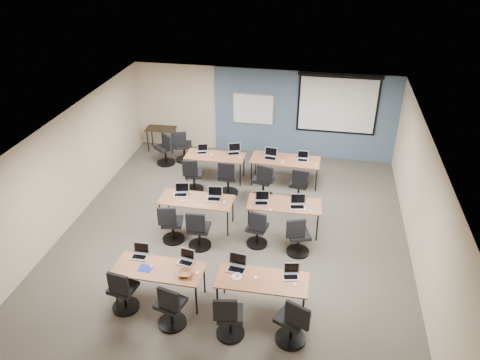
% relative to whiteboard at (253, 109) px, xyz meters
% --- Properties ---
extents(floor, '(8.00, 9.00, 0.02)m').
position_rel_whiteboard_xyz_m(floor, '(0.30, -4.43, -1.45)').
color(floor, '#6B6354').
rests_on(floor, ground).
extents(ceiling, '(8.00, 9.00, 0.02)m').
position_rel_whiteboard_xyz_m(ceiling, '(0.30, -4.43, 1.25)').
color(ceiling, white).
rests_on(ceiling, ground).
extents(wall_back, '(8.00, 0.04, 2.70)m').
position_rel_whiteboard_xyz_m(wall_back, '(0.30, 0.07, -0.10)').
color(wall_back, beige).
rests_on(wall_back, ground).
extents(wall_front, '(8.00, 0.04, 2.70)m').
position_rel_whiteboard_xyz_m(wall_front, '(0.30, -8.93, -0.10)').
color(wall_front, beige).
rests_on(wall_front, ground).
extents(wall_left, '(0.04, 9.00, 2.70)m').
position_rel_whiteboard_xyz_m(wall_left, '(-3.70, -4.43, -0.10)').
color(wall_left, beige).
rests_on(wall_left, ground).
extents(wall_right, '(0.04, 9.00, 2.70)m').
position_rel_whiteboard_xyz_m(wall_right, '(4.30, -4.43, -0.10)').
color(wall_right, beige).
rests_on(wall_right, ground).
extents(blue_accent_panel, '(5.50, 0.04, 2.70)m').
position_rel_whiteboard_xyz_m(blue_accent_panel, '(1.55, 0.04, -0.10)').
color(blue_accent_panel, '#3D5977').
rests_on(blue_accent_panel, wall_back).
extents(whiteboard, '(1.28, 0.03, 0.98)m').
position_rel_whiteboard_xyz_m(whiteboard, '(0.00, 0.00, 0.00)').
color(whiteboard, silver).
rests_on(whiteboard, wall_back).
extents(projector_screen, '(2.40, 0.10, 1.82)m').
position_rel_whiteboard_xyz_m(projector_screen, '(2.50, -0.02, 0.44)').
color(projector_screen, black).
rests_on(projector_screen, wall_back).
extents(training_table_front_left, '(1.73, 0.72, 0.73)m').
position_rel_whiteboard_xyz_m(training_table_front_left, '(-0.70, -6.80, -0.77)').
color(training_table_front_left, '#9A5D2C').
rests_on(training_table_front_left, floor).
extents(training_table_front_right, '(1.70, 0.71, 0.73)m').
position_rel_whiteboard_xyz_m(training_table_front_right, '(1.28, -6.74, -0.77)').
color(training_table_front_right, olive).
rests_on(training_table_front_right, floor).
extents(training_table_mid_left, '(1.76, 0.73, 0.73)m').
position_rel_whiteboard_xyz_m(training_table_mid_left, '(-0.66, -4.24, -0.77)').
color(training_table_mid_left, '#996C44').
rests_on(training_table_mid_left, floor).
extents(training_table_mid_right, '(1.72, 0.72, 0.73)m').
position_rel_whiteboard_xyz_m(training_table_mid_right, '(1.41, -4.05, -0.77)').
color(training_table_mid_right, brown).
rests_on(training_table_mid_right, floor).
extents(training_table_back_left, '(1.66, 0.69, 0.73)m').
position_rel_whiteboard_xyz_m(training_table_back_left, '(-0.76, -1.90, -0.77)').
color(training_table_back_left, olive).
rests_on(training_table_back_left, floor).
extents(training_table_back_right, '(1.90, 0.79, 0.73)m').
position_rel_whiteboard_xyz_m(training_table_back_right, '(1.20, -1.77, -0.76)').
color(training_table_back_right, brown).
rests_on(training_table_back_right, floor).
extents(laptop_0, '(0.32, 0.27, 0.24)m').
position_rel_whiteboard_xyz_m(laptop_0, '(-1.19, -6.50, -0.66)').
color(laptop_0, '#B3B3BC').
rests_on(laptop_0, training_table_front_left).
extents(mouse_0, '(0.06, 0.09, 0.03)m').
position_rel_whiteboard_xyz_m(mouse_0, '(-0.85, -6.78, -0.71)').
color(mouse_0, white).
rests_on(mouse_0, training_table_front_left).
extents(task_chair_0, '(0.52, 0.52, 1.00)m').
position_rel_whiteboard_xyz_m(task_chair_0, '(-1.27, -7.25, -1.04)').
color(task_chair_0, black).
rests_on(task_chair_0, floor).
extents(laptop_1, '(0.31, 0.26, 0.23)m').
position_rel_whiteboard_xyz_m(laptop_1, '(-0.24, -6.50, -0.66)').
color(laptop_1, '#B3B3B4').
rests_on(laptop_1, training_table_front_left).
extents(mouse_1, '(0.07, 0.10, 0.04)m').
position_rel_whiteboard_xyz_m(mouse_1, '(0.06, -6.80, -0.71)').
color(mouse_1, white).
rests_on(mouse_1, training_table_front_left).
extents(task_chair_1, '(0.53, 0.53, 1.01)m').
position_rel_whiteboard_xyz_m(task_chair_1, '(-0.27, -7.47, -1.03)').
color(task_chair_1, black).
rests_on(task_chair_1, floor).
extents(laptop_2, '(0.36, 0.30, 0.27)m').
position_rel_whiteboard_xyz_m(laptop_2, '(0.76, -6.51, -0.65)').
color(laptop_2, '#BBBBBB').
rests_on(laptop_2, training_table_front_right).
extents(mouse_2, '(0.09, 0.12, 0.04)m').
position_rel_whiteboard_xyz_m(mouse_2, '(1.15, -6.73, -0.71)').
color(mouse_2, white).
rests_on(mouse_2, training_table_front_right).
extents(task_chair_2, '(0.51, 0.51, 0.99)m').
position_rel_whiteboard_xyz_m(task_chair_2, '(0.81, -7.52, -1.04)').
color(task_chair_2, black).
rests_on(task_chair_2, floor).
extents(laptop_3, '(0.30, 0.25, 0.23)m').
position_rel_whiteboard_xyz_m(laptop_3, '(1.79, -6.54, -0.66)').
color(laptop_3, silver).
rests_on(laptop_3, training_table_front_right).
extents(mouse_3, '(0.09, 0.11, 0.03)m').
position_rel_whiteboard_xyz_m(mouse_3, '(1.88, -6.77, -0.71)').
color(mouse_3, white).
rests_on(mouse_3, training_table_front_right).
extents(task_chair_3, '(0.59, 0.55, 1.03)m').
position_rel_whiteboard_xyz_m(task_chair_3, '(1.92, -7.44, -1.02)').
color(task_chair_3, black).
rests_on(task_chair_3, floor).
extents(laptop_4, '(0.34, 0.29, 0.26)m').
position_rel_whiteboard_xyz_m(laptop_4, '(-1.08, -4.08, -0.66)').
color(laptop_4, '#B4B4B7').
rests_on(laptop_4, training_table_mid_left).
extents(mouse_4, '(0.07, 0.11, 0.04)m').
position_rel_whiteboard_xyz_m(mouse_4, '(-0.94, -4.38, -0.71)').
color(mouse_4, white).
rests_on(mouse_4, training_table_mid_left).
extents(task_chair_4, '(0.51, 0.51, 0.99)m').
position_rel_whiteboard_xyz_m(task_chair_4, '(-1.06, -4.99, -1.04)').
color(task_chair_4, black).
rests_on(task_chair_4, floor).
extents(laptop_5, '(0.35, 0.30, 0.27)m').
position_rel_whiteboard_xyz_m(laptop_5, '(-0.25, -4.12, -0.65)').
color(laptop_5, '#B8B8BF').
rests_on(laptop_5, training_table_mid_left).
extents(mouse_5, '(0.09, 0.11, 0.04)m').
position_rel_whiteboard_xyz_m(mouse_5, '(0.02, -4.26, -0.71)').
color(mouse_5, white).
rests_on(mouse_5, training_table_mid_left).
extents(task_chair_5, '(0.52, 0.52, 1.00)m').
position_rel_whiteboard_xyz_m(task_chair_5, '(-0.39, -5.11, -1.04)').
color(task_chair_5, black).
rests_on(task_chair_5, floor).
extents(laptop_6, '(0.34, 0.29, 0.25)m').
position_rel_whiteboard_xyz_m(laptop_6, '(0.88, -4.10, -0.66)').
color(laptop_6, '#AAAAB7').
rests_on(laptop_6, training_table_mid_right).
extents(mouse_6, '(0.08, 0.11, 0.03)m').
position_rel_whiteboard_xyz_m(mouse_6, '(1.12, -4.40, -0.71)').
color(mouse_6, white).
rests_on(mouse_6, training_table_mid_right).
extents(task_chair_6, '(0.49, 0.49, 0.97)m').
position_rel_whiteboard_xyz_m(task_chair_6, '(0.89, -4.80, -1.05)').
color(task_chair_6, black).
rests_on(task_chair_6, floor).
extents(laptop_7, '(0.36, 0.31, 0.27)m').
position_rel_whiteboard_xyz_m(laptop_7, '(1.72, -4.10, -0.65)').
color(laptop_7, '#A1A1A9').
rests_on(laptop_7, training_table_mid_right).
extents(mouse_7, '(0.06, 0.09, 0.03)m').
position_rel_whiteboard_xyz_m(mouse_7, '(2.02, -4.27, -0.71)').
color(mouse_7, white).
rests_on(mouse_7, training_table_mid_right).
extents(task_chair_7, '(0.53, 0.51, 1.00)m').
position_rel_whiteboard_xyz_m(task_chair_7, '(1.81, -4.93, -1.04)').
color(task_chair_7, black).
rests_on(task_chair_7, floor).
extents(laptop_8, '(0.30, 0.25, 0.23)m').
position_rel_whiteboard_xyz_m(laptop_8, '(-1.17, -1.77, -0.66)').
color(laptop_8, silver).
rests_on(laptop_8, training_table_back_left).
extents(mouse_8, '(0.09, 0.12, 0.04)m').
position_rel_whiteboard_xyz_m(mouse_8, '(-0.88, -1.88, -0.71)').
color(mouse_8, white).
rests_on(mouse_8, training_table_back_left).
extents(task_chair_8, '(0.50, 0.50, 0.98)m').
position_rel_whiteboard_xyz_m(task_chair_8, '(-1.20, -2.67, -1.05)').
color(task_chair_8, black).
rests_on(task_chair_8, floor).
extents(laptop_9, '(0.35, 0.30, 0.27)m').
position_rel_whiteboard_xyz_m(laptop_9, '(-0.27, -1.64, -0.65)').
color(laptop_9, '#BABABA').
rests_on(laptop_9, training_table_back_left).
extents(mouse_9, '(0.07, 0.10, 0.03)m').
position_rel_whiteboard_xyz_m(mouse_9, '(-0.04, -1.90, -0.71)').
color(mouse_9, white).
rests_on(mouse_9, training_table_back_left).
extents(task_chair_9, '(0.54, 0.54, 1.02)m').
position_rel_whiteboard_xyz_m(task_chair_9, '(-0.24, -2.69, -1.03)').
color(task_chair_9, black).
rests_on(task_chair_9, floor).
extents(laptop_10, '(0.36, 0.30, 0.27)m').
position_rel_whiteboard_xyz_m(laptop_10, '(0.78, -1.74, -0.65)').
color(laptop_10, silver).
rests_on(laptop_10, training_table_back_right).
extents(mouse_10, '(0.07, 0.11, 0.04)m').
position_rel_whiteboard_xyz_m(mouse_10, '(1.14, -1.98, -0.71)').
color(mouse_10, white).
rests_on(mouse_10, training_table_back_right).
extents(task_chair_10, '(0.56, 0.55, 1.03)m').
position_rel_whiteboard_xyz_m(task_chair_10, '(0.73, -2.70, -1.02)').
color(task_chair_10, black).
rests_on(task_chair_10, floor).
extents(laptop_11, '(0.31, 0.26, 0.24)m').
position_rel_whiteboard_xyz_m(laptop_11, '(1.67, -1.70, -0.66)').
color(laptop_11, '#A3A4AF').
rests_on(laptop_11, training_table_back_right).
extents(mouse_11, '(0.06, 0.09, 0.03)m').
position_rel_whiteboard_xyz_m(mouse_11, '(2.05, -1.97, -0.71)').
color(mouse_11, white).
rests_on(mouse_11, training_table_back_right).
extents(task_chair_11, '(0.52, 0.52, 1.00)m').
position_rel_whiteboard_xyz_m(task_chair_11, '(1.67, -2.70, -1.04)').
color(task_chair_11, black).
rests_on(task_chair_11, floor).
extents(blue_mousepad, '(0.27, 0.23, 0.01)m').
position_rel_whiteboard_xyz_m(blue_mousepad, '(-0.95, -6.84, -0.72)').
color(blue_mousepad, navy).
rests_on(blue_mousepad, training_table_front_left).
extents(snack_bowl, '(0.35, 0.35, 0.08)m').
position_rel_whiteboard_xyz_m(snack_bowl, '(-0.16, -6.88, -0.68)').
color(snack_bowl, brown).
rests_on(snack_bowl, training_table_front_left).
extents(snack_plate, '(0.24, 0.24, 0.01)m').
position_rel_whiteboard_xyz_m(snack_plate, '(0.80, -6.76, -0.71)').
color(snack_plate, white).
rests_on(snack_plate, training_table_front_right).
extents(coffee_cup, '(0.07, 0.07, 0.05)m').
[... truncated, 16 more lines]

